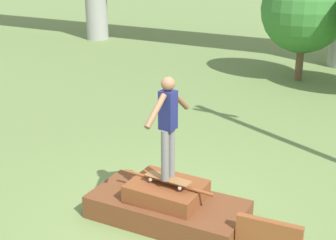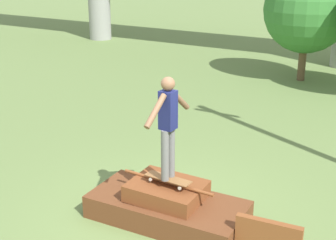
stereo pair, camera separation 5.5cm
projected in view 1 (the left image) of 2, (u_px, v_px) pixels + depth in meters
ground_plane at (167, 220)px, 7.61m from camera, size 80.00×80.00×0.00m
scrap_pile at (167, 206)px, 7.53m from camera, size 2.59×1.32×0.71m
scrap_plank_loose at (268, 240)px, 6.52m from camera, size 0.93×0.21×0.63m
skateboard at (168, 179)px, 7.28m from camera, size 0.77×0.23×0.09m
skater at (168, 121)px, 6.97m from camera, size 0.22×1.16×1.62m
tree_behind_right at (304, 10)px, 15.41m from camera, size 2.86×2.86×3.81m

